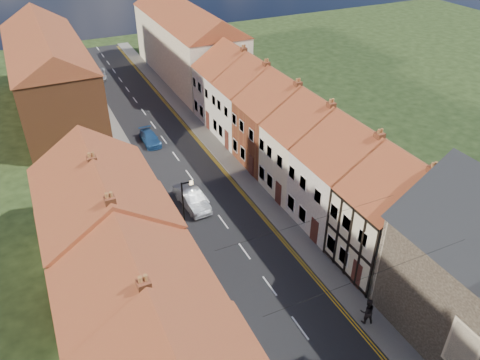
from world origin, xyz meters
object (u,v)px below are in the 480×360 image
Objects in this scene: car_far at (150,138)px; pedestrian_right at (367,311)px; lamppost at (185,212)px; car_mid at (192,199)px; car_distant at (99,74)px.

car_far is 2.09× the size of pedestrian_right.
pedestrian_right is (7.75, -11.41, -2.46)m from lamppost.
lamppost reaches higher than car_far.
pedestrian_right reaches higher than car_far.
lamppost is 3.15× the size of pedestrian_right.
lamppost reaches higher than car_mid.
pedestrian_right is at bearing -79.91° from car_far.
car_mid is at bearing 66.07° from lamppost.
car_mid is (2.31, 5.20, -2.77)m from lamppost.
car_far is at bearing -59.56° from pedestrian_right.
car_far is 0.93× the size of car_distant.
car_mid is 34.74m from car_distant.
car_mid is at bearing -51.92° from pedestrian_right.
car_distant is (1.26, 39.92, -2.94)m from lamppost.
pedestrian_right is (5.44, -16.61, 0.31)m from car_mid.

